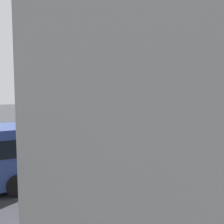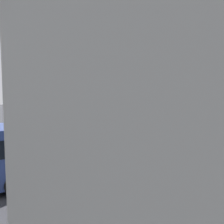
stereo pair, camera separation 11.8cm
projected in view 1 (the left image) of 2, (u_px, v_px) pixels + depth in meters
ground at (102, 133)px, 19.14m from camera, size 80.00×80.00×0.00m
city_bus at (113, 109)px, 18.05m from camera, size 11.54×2.85×3.15m
lane_dash_leftmost at (140, 122)px, 25.04m from camera, size 2.00×0.20×0.01m
lane_dash_left at (104, 125)px, 23.04m from camera, size 2.00×0.20×0.01m
lane_dash_centre at (61, 129)px, 21.04m from camera, size 2.00×0.20×0.01m
lane_dash_right at (9, 133)px, 19.04m from camera, size 2.00×0.20×0.01m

